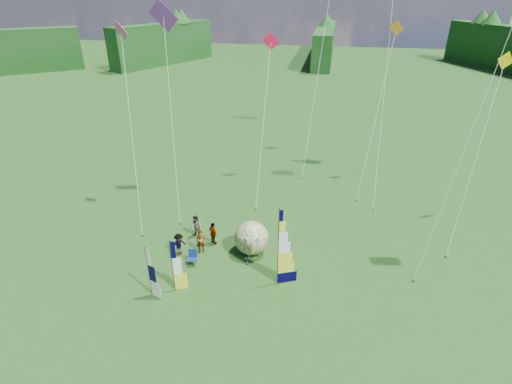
% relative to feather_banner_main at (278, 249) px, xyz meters
% --- Properties ---
extents(ground, '(220.00, 220.00, 0.00)m').
position_rel_feather_banner_main_xyz_m(ground, '(-0.50, -2.93, -2.54)').
color(ground, '#2E511F').
rests_on(ground, ground).
extents(treeline_ring, '(210.00, 210.00, 8.00)m').
position_rel_feather_banner_main_xyz_m(treeline_ring, '(-0.50, -2.93, 1.46)').
color(treeline_ring, '#1F441E').
rests_on(treeline_ring, ground).
extents(feather_banner_main, '(1.30, 0.62, 5.07)m').
position_rel_feather_banner_main_xyz_m(feather_banner_main, '(0.00, 0.00, 0.00)').
color(feather_banner_main, '#030030').
rests_on(feather_banner_main, ground).
extents(side_banner_left, '(0.92, 0.46, 3.42)m').
position_rel_feather_banner_main_xyz_m(side_banner_left, '(-5.81, -1.72, -0.83)').
color(side_banner_left, yellow).
rests_on(side_banner_left, ground).
extents(side_banner_far, '(0.93, 0.43, 3.24)m').
position_rel_feather_banner_main_xyz_m(side_banner_far, '(-6.97, -2.35, -0.91)').
color(side_banner_far, white).
rests_on(side_banner_far, ground).
extents(bol_inflatable, '(2.81, 2.81, 2.28)m').
position_rel_feather_banner_main_xyz_m(bol_inflatable, '(-2.14, 2.79, -1.39)').
color(bol_inflatable, navy).
rests_on(bol_inflatable, ground).
extents(spectator_a, '(0.68, 0.54, 1.64)m').
position_rel_feather_banner_main_xyz_m(spectator_a, '(-5.44, 2.22, -1.71)').
color(spectator_a, '#66594C').
rests_on(spectator_a, ground).
extents(spectator_b, '(0.92, 0.70, 1.70)m').
position_rel_feather_banner_main_xyz_m(spectator_b, '(-6.31, 3.86, -1.69)').
color(spectator_b, '#66594C').
rests_on(spectator_b, ground).
extents(spectator_c, '(0.84, 1.09, 1.60)m').
position_rel_feather_banner_main_xyz_m(spectator_c, '(-6.76, 1.65, -1.73)').
color(spectator_c, '#66594C').
rests_on(spectator_c, ground).
extents(spectator_d, '(1.00, 0.94, 1.67)m').
position_rel_feather_banner_main_xyz_m(spectator_d, '(-4.90, 3.28, -1.70)').
color(spectator_d, '#66594C').
rests_on(spectator_d, ground).
extents(camp_chair, '(0.66, 0.66, 1.01)m').
position_rel_feather_banner_main_xyz_m(camp_chair, '(-5.58, 0.77, -2.03)').
color(camp_chair, '#091B51').
rests_on(camp_chair, ground).
extents(kite_whale, '(7.40, 15.41, 21.58)m').
position_rel_feather_banner_main_xyz_m(kite_whale, '(6.46, 16.33, 8.26)').
color(kite_whale, black).
rests_on(kite_whale, ground).
extents(kite_rainbow_delta, '(6.85, 11.30, 15.84)m').
position_rel_feather_banner_main_xyz_m(kite_rainbow_delta, '(-9.48, 8.90, 5.38)').
color(kite_rainbow_delta, red).
rests_on(kite_rainbow_delta, ground).
extents(kite_parafoil, '(7.73, 8.69, 20.23)m').
position_rel_feather_banner_main_xyz_m(kite_parafoil, '(10.01, 4.12, 7.58)').
color(kite_parafoil, '#AF1726').
rests_on(kite_parafoil, ground).
extents(small_kite_red, '(5.79, 10.88, 13.01)m').
position_rel_feather_banner_main_xyz_m(small_kite_red, '(-3.04, 12.43, 3.97)').
color(small_kite_red, '#F51442').
rests_on(small_kite_red, ground).
extents(small_kite_orange, '(4.05, 8.54, 13.84)m').
position_rel_feather_banner_main_xyz_m(small_kite_orange, '(6.01, 14.69, 4.38)').
color(small_kite_orange, orange).
rests_on(small_kite_orange, ground).
extents(small_kite_yellow, '(8.34, 10.56, 12.49)m').
position_rel_feather_banner_main_xyz_m(small_kite_yellow, '(12.05, 8.21, 3.71)').
color(small_kite_yellow, '#F2D800').
rests_on(small_kite_yellow, ground).
extents(small_kite_pink, '(8.10, 10.01, 14.11)m').
position_rel_feather_banner_main_xyz_m(small_kite_pink, '(-11.59, 6.44, 4.52)').
color(small_kite_pink, '#DE4B85').
rests_on(small_kite_pink, ground).
extents(small_kite_green, '(6.45, 13.59, 19.88)m').
position_rel_feather_banner_main_xyz_m(small_kite_green, '(0.86, 20.10, 7.41)').
color(small_kite_green, green).
rests_on(small_kite_green, ground).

